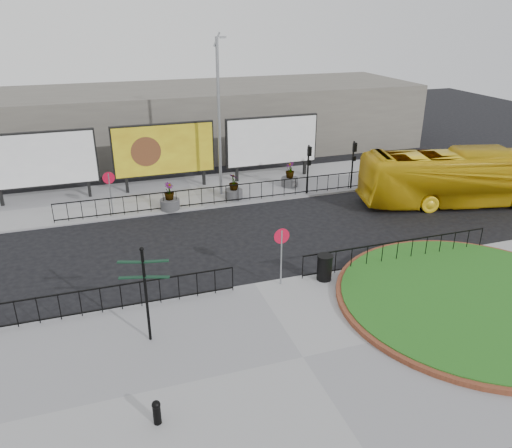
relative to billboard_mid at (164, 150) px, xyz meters
name	(u,v)px	position (x,y,z in m)	size (l,w,h in m)	color
ground	(254,286)	(1.50, -12.97, -2.60)	(90.00, 90.00, 0.00)	black
pavement_near	(303,359)	(1.50, -17.97, -2.54)	(30.00, 10.00, 0.12)	gray
pavement_far	(194,192)	(1.50, -0.97, -2.54)	(44.00, 6.00, 0.12)	gray
brick_edge	(473,300)	(9.00, -16.97, -2.39)	(10.40, 10.40, 0.18)	brown
grass_lawn	(473,299)	(9.00, -16.97, -2.37)	(10.00, 10.00, 0.22)	#1F5216
railing_near_left	(101,300)	(-4.50, -13.27, -1.93)	(10.00, 0.10, 1.10)	black
railing_near_right	(397,252)	(8.00, -13.27, -1.93)	(9.00, 0.10, 1.10)	black
railing_far	(220,195)	(2.50, -3.67, -1.93)	(18.00, 0.10, 1.10)	black
speed_sign_far	(109,184)	(-3.50, -3.57, -0.68)	(0.64, 0.07, 2.47)	gray
speed_sign_near	(281,244)	(2.50, -13.37, -0.68)	(0.64, 0.07, 2.47)	gray
billboard_left	(40,160)	(-7.00, 0.00, 0.00)	(6.20, 0.31, 4.10)	black
billboard_mid	(164,150)	(0.00, 0.00, 0.00)	(6.20, 0.31, 4.10)	black
billboard_right	(272,141)	(7.00, 0.00, 0.00)	(6.20, 0.31, 4.10)	black
lamp_post	(219,116)	(3.01, -1.97, 2.23)	(0.74, 0.18, 9.23)	gray
signal_pole_a	(309,162)	(8.00, -3.63, -0.50)	(0.22, 0.26, 3.00)	black
signal_pole_b	(353,158)	(11.00, -3.63, -0.50)	(0.22, 0.26, 3.00)	black
building_backdrop	(165,121)	(1.50, 9.03, -0.10)	(40.00, 10.00, 5.00)	#67625A
fingerpost_sign	(145,285)	(-3.04, -15.44, -0.38)	(1.62, 0.67, 3.48)	black
bollard	(157,411)	(-3.35, -19.29, -2.07)	(0.24, 0.24, 0.75)	black
litter_bin	(325,267)	(4.35, -13.57, -1.92)	(0.66, 0.66, 1.10)	black
bus	(462,178)	(15.74, -7.75, -0.99)	(2.70, 11.52, 3.21)	gold
planter_a	(170,200)	(-0.38, -3.57, -1.96)	(1.09, 1.09, 1.54)	#4C4C4F
planter_b	(234,190)	(3.50, -3.05, -1.95)	(1.04, 1.04, 1.52)	#4C4C4F
planter_c	(290,178)	(7.50, -1.97, -1.93)	(1.05, 1.05, 1.57)	#4C4C4F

